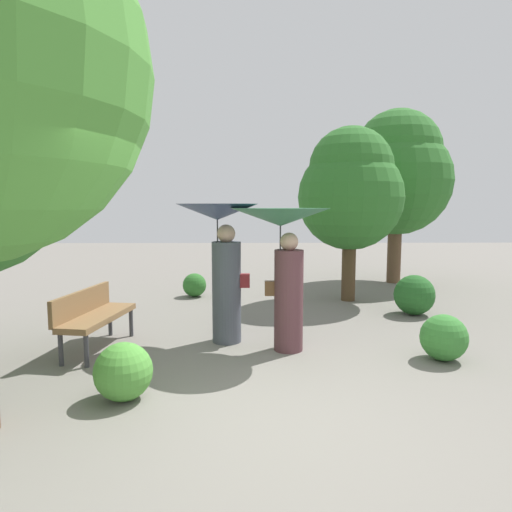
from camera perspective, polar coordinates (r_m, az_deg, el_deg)
ground_plane at (r=4.51m, az=0.52°, el=-19.73°), size 40.00×40.00×0.00m
person_left at (r=6.44m, az=-4.42°, el=1.04°), size 1.18×1.18×2.02m
person_right at (r=6.04m, az=3.53°, el=1.30°), size 1.34×1.34×1.96m
park_bench at (r=6.60m, az=-20.18°, el=-6.92°), size 0.71×1.56×0.83m
tree_near_right at (r=9.47m, az=12.03°, el=8.46°), size 2.17×2.17×3.61m
tree_mid_right at (r=12.08m, az=17.64°, el=10.21°), size 2.75×2.75×4.43m
bush_path_left at (r=8.68m, az=19.65°, el=-4.72°), size 0.74×0.74×0.74m
bush_path_right at (r=4.90m, az=-16.66°, el=-14.02°), size 0.60×0.60×0.60m
bush_behind_bench at (r=6.32m, az=22.96°, el=-9.61°), size 0.60×0.60×0.60m
bush_far_side at (r=9.90m, az=-7.90°, el=-3.71°), size 0.52×0.52×0.52m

